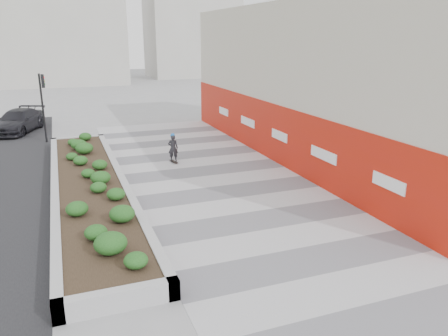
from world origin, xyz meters
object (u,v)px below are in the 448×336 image
at_px(planter, 89,183).
at_px(car_dark, 18,121).
at_px(traffic_signal_near, 43,98).
at_px(skateboarder, 173,148).

xyz_separation_m(planter, car_dark, (-3.60, 14.39, 0.34)).
relative_size(traffic_signal_near, car_dark, 0.80).
relative_size(skateboarder, car_dark, 0.30).
bearing_deg(skateboarder, planter, -155.02).
relative_size(planter, traffic_signal_near, 4.29).
distance_m(skateboarder, car_dark, 13.80).
bearing_deg(skateboarder, car_dark, 115.06).
bearing_deg(planter, car_dark, 104.03).
height_order(traffic_signal_near, skateboarder, traffic_signal_near).
bearing_deg(traffic_signal_near, planter, -80.65).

